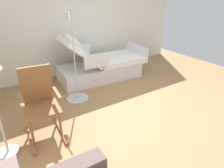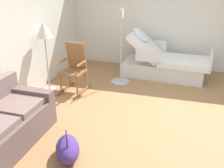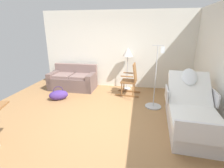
# 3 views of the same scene
# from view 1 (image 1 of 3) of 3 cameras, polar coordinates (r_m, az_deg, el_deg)

# --- Properties ---
(ground_plane) EXTENTS (6.59, 6.59, 0.00)m
(ground_plane) POSITION_cam_1_polar(r_m,az_deg,el_deg) (3.70, 12.92, -7.96)
(ground_plane) COLOR #9E7247
(side_wall) EXTENTS (0.10, 5.47, 2.70)m
(side_wall) POSITION_cam_1_polar(r_m,az_deg,el_deg) (5.34, -7.23, 18.07)
(side_wall) COLOR silver
(side_wall) RESTS_ON ground
(hospital_bed) EXTENTS (1.12, 2.12, 1.20)m
(hospital_bed) POSITION_cam_1_polar(r_m,az_deg,el_deg) (4.91, -3.38, 5.24)
(hospital_bed) COLOR silver
(hospital_bed) RESTS_ON ground
(rocking_chair) EXTENTS (0.80, 0.54, 1.05)m
(rocking_chair) POSITION_cam_1_polar(r_m,az_deg,el_deg) (3.06, -19.67, -5.31)
(rocking_chair) COLOR brown
(rocking_chair) RESTS_ON ground
(iv_pole) EXTENTS (0.44, 0.44, 1.69)m
(iv_pole) POSITION_cam_1_polar(r_m,az_deg,el_deg) (3.98, -10.00, -1.08)
(iv_pole) COLOR #B2B5BA
(iv_pole) RESTS_ON ground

